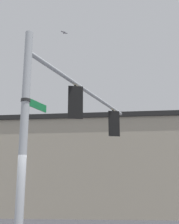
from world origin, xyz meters
TOP-DOWN VIEW (x-y plane):
  - signal_pole at (0.00, 0.00)m, footprint 0.22×0.22m
  - mast_arm at (2.29, 3.22)m, footprint 4.69×6.53m
  - traffic_light_nearest_pole at (1.66, 2.37)m, footprint 0.54×0.49m
  - traffic_light_mid_inner at (3.91, 5.54)m, footprint 0.54×0.49m
  - street_name_sign at (0.17, 0.24)m, footprint 0.73×0.97m
  - bird_flying at (1.26, 2.90)m, footprint 0.28×0.20m
  - storefront_building at (3.92, 13.21)m, footprint 14.32×10.43m
  - tree_by_storefront at (7.36, 12.38)m, footprint 5.00×5.00m

SIDE VIEW (x-z plane):
  - signal_pole at x=0.00m, z-range 0.00..6.08m
  - storefront_building at x=3.92m, z-range 0.01..6.36m
  - street_name_sign at x=0.17m, z-range 3.89..4.11m
  - tree_by_storefront at x=7.36m, z-range 0.87..7.63m
  - traffic_light_nearest_pole at x=1.66m, z-range 4.02..5.34m
  - traffic_light_mid_inner at x=3.91m, z-range 4.02..5.34m
  - mast_arm at x=2.29m, z-range 5.38..5.52m
  - bird_flying at x=1.26m, z-range 7.78..7.85m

